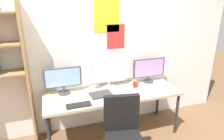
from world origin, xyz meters
name	(u,v)px	position (x,y,z in m)	size (l,w,h in m)	color
wall_back	(105,50)	(0.00, 1.02, 1.30)	(4.45, 0.11, 2.60)	silver
desk	(113,96)	(0.00, 0.60, 0.69)	(2.05, 0.68, 0.74)	tan
monitor_left	(63,79)	(-0.71, 0.81, 0.97)	(0.54, 0.18, 0.40)	#38383D
monitor_center	(109,72)	(0.00, 0.81, 0.99)	(0.58, 0.18, 0.46)	silver
monitor_right	(149,69)	(0.71, 0.81, 0.97)	(0.57, 0.18, 0.41)	#38383D
keyboard_left	(79,105)	(-0.56, 0.37, 0.75)	(0.33, 0.13, 0.02)	black
keyboard_right	(153,93)	(0.56, 0.37, 0.75)	(0.38, 0.13, 0.02)	silver
computer_mouse	(174,91)	(0.90, 0.35, 0.76)	(0.06, 0.10, 0.03)	silver
laptop_closed	(101,94)	(-0.20, 0.58, 0.75)	(0.32, 0.22, 0.02)	#2D2D2D
coffee_mug	(135,84)	(0.41, 0.69, 0.79)	(0.11, 0.08, 0.09)	red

